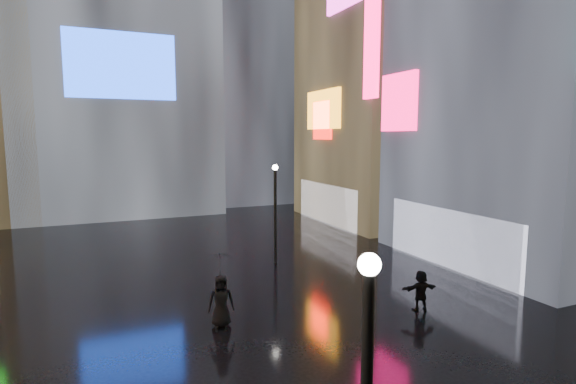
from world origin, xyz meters
TOP-DOWN VIEW (x-y plane):
  - ground at (0.00, 20.00)m, footprint 140.00×140.00m
  - building_right_far at (15.98, 30.00)m, footprint 10.28×12.00m
  - tower_flank_right at (9.00, 46.00)m, footprint 12.00×12.00m
  - lamp_far at (3.30, 21.28)m, footprint 0.30×0.30m
  - pedestrian_4 at (-1.43, 14.59)m, footprint 1.01×0.77m
  - pedestrian_5 at (5.97, 13.00)m, footprint 1.51×0.68m
  - umbrella_2 at (-1.43, 14.59)m, footprint 1.11×1.10m

SIDE VIEW (x-z plane):
  - ground at x=0.00m, z-range 0.00..0.00m
  - pedestrian_5 at x=5.97m, z-range 0.00..1.57m
  - pedestrian_4 at x=-1.43m, z-range 0.00..1.85m
  - umbrella_2 at x=-1.43m, z-range 1.85..2.66m
  - lamp_far at x=3.30m, z-range 0.34..5.54m
  - building_right_far at x=15.98m, z-range -0.02..27.98m
  - tower_flank_right at x=9.00m, z-range 0.00..34.00m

